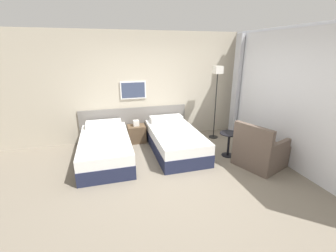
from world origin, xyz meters
name	(u,v)px	position (x,y,z in m)	size (l,w,h in m)	color
ground_plane	(179,174)	(0.00, 0.00, 0.00)	(16.00, 16.00, 0.00)	slate
wall_headboard	(153,89)	(-0.03, 2.12, 1.30)	(10.00, 0.10, 2.70)	#B7AD99
wall_window	(293,100)	(2.28, -0.10, 1.34)	(0.21, 4.59, 2.70)	white
bed_near_door	(105,148)	(-1.32, 1.06, 0.26)	(1.03, 2.01, 0.63)	#1E233D
bed_near_window	(175,140)	(0.24, 1.06, 0.26)	(1.03, 2.01, 0.63)	#1E233D
nightstand	(137,133)	(-0.54, 1.82, 0.23)	(0.44, 0.38, 0.58)	brown
floor_lamp	(217,82)	(1.50, 1.57, 1.50)	(0.24, 0.24, 1.88)	black
side_table	(229,140)	(1.31, 0.47, 0.38)	(0.41, 0.41, 0.54)	black
armchair	(259,152)	(1.67, -0.11, 0.29)	(1.04, 1.04, 0.93)	brown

